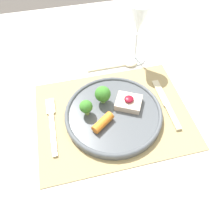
{
  "coord_description": "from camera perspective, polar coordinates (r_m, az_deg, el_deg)",
  "views": [
    {
      "loc": [
        -0.09,
        -0.35,
        1.24
      ],
      "look_at": [
        -0.0,
        -0.01,
        0.75
      ],
      "focal_mm": 35.0,
      "sensor_mm": 36.0,
      "label": 1
    }
  ],
  "objects": [
    {
      "name": "placemat",
      "position": [
        0.63,
        0.3,
        -0.7
      ],
      "size": [
        0.43,
        0.33,
        0.0
      ],
      "primitive_type": "cube",
      "color": "#9E895B",
      "rests_on": "dining_table"
    },
    {
      "name": "dinner_plate",
      "position": [
        0.61,
        -0.1,
        -0.15
      ],
      "size": [
        0.27,
        0.27,
        0.07
      ],
      "color": "#4C5156",
      "rests_on": "placemat"
    },
    {
      "name": "knife",
      "position": [
        0.66,
        14.32,
        1.36
      ],
      "size": [
        0.02,
        0.19,
        0.01
      ],
      "rotation": [
        0.0,
        0.0,
        0.03
      ],
      "color": "beige",
      "rests_on": "placemat"
    },
    {
      "name": "wine_glass_near",
      "position": [
        0.72,
        6.9,
        22.17
      ],
      "size": [
        0.07,
        0.07,
        0.2
      ],
      "color": "white",
      "rests_on": "dining_table"
    },
    {
      "name": "ground_plane",
      "position": [
        1.29,
        0.15,
        -19.88
      ],
      "size": [
        8.0,
        8.0,
        0.0
      ],
      "primitive_type": "plane",
      "color": "#4C4742"
    },
    {
      "name": "fork",
      "position": [
        0.63,
        -15.41,
        -2.31
      ],
      "size": [
        0.02,
        0.19,
        0.01
      ],
      "rotation": [
        0.0,
        0.0,
        -0.04
      ],
      "color": "beige",
      "rests_on": "placemat"
    },
    {
      "name": "spoon",
      "position": [
        0.77,
        3.25,
        12.39
      ],
      "size": [
        0.17,
        0.04,
        0.01
      ],
      "rotation": [
        0.0,
        0.0,
        -0.0
      ],
      "color": "beige",
      "rests_on": "dining_table"
    },
    {
      "name": "dining_table",
      "position": [
        0.69,
        0.27,
        -4.18
      ],
      "size": [
        1.46,
        1.28,
        0.72
      ],
      "color": "white",
      "rests_on": "ground_plane"
    }
  ]
}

